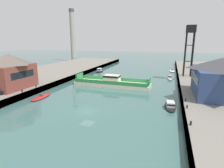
# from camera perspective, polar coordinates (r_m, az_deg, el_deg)

# --- Properties ---
(ground_plane) EXTENTS (400.00, 400.00, 0.00)m
(ground_plane) POSITION_cam_1_polar(r_m,az_deg,el_deg) (38.08, -7.67, -8.48)
(ground_plane) COLOR #3D6660
(quay_left) EXTENTS (28.00, 140.00, 1.67)m
(quay_left) POSITION_cam_1_polar(r_m,az_deg,el_deg) (71.53, -24.42, 1.49)
(quay_left) COLOR gray
(quay_left) RESTS_ON ground
(chain_ferry) EXTENTS (24.17, 6.66, 3.48)m
(chain_ferry) POSITION_cam_1_polar(r_m,az_deg,el_deg) (58.15, -0.00, 0.43)
(chain_ferry) COLOR beige
(chain_ferry) RESTS_ON ground
(moored_boat_near_left) EXTENTS (2.47, 6.12, 1.24)m
(moored_boat_near_left) POSITION_cam_1_polar(r_m,az_deg,el_deg) (72.62, 17.35, 1.95)
(moored_boat_near_left) COLOR white
(moored_boat_near_left) RESTS_ON ground
(moored_boat_near_right) EXTENTS (2.63, 7.17, 0.96)m
(moored_boat_near_right) POSITION_cam_1_polar(r_m,az_deg,el_deg) (49.79, -21.02, -3.70)
(moored_boat_near_right) COLOR red
(moored_boat_near_right) RESTS_ON ground
(moored_boat_mid_left) EXTENTS (2.75, 6.99, 1.67)m
(moored_boat_mid_left) POSITION_cam_1_polar(r_m,az_deg,el_deg) (84.30, -3.81, 4.16)
(moored_boat_mid_left) COLOR black
(moored_boat_mid_left) RESTS_ON ground
(moored_boat_mid_right) EXTENTS (3.10, 7.42, 1.05)m
(moored_boat_mid_right) POSITION_cam_1_polar(r_m,az_deg,el_deg) (71.44, -8.92, 2.07)
(moored_boat_mid_right) COLOR black
(moored_boat_mid_right) RESTS_ON ground
(moored_boat_far_left) EXTENTS (2.96, 6.78, 1.54)m
(moored_boat_far_left) POSITION_cam_1_polar(r_m,az_deg,el_deg) (41.40, 17.51, -6.34)
(moored_boat_far_left) COLOR black
(moored_boat_far_left) RESTS_ON ground
(moored_boat_far_right) EXTENTS (2.83, 6.86, 0.96)m
(moored_boat_far_right) POSITION_cam_1_polar(r_m,az_deg,el_deg) (89.90, 18.01, 3.86)
(moored_boat_far_right) COLOR white
(moored_boat_far_right) RESTS_ON ground
(harbormaster_building) EXTENTS (8.84, 11.03, 9.05)m
(harbormaster_building) POSITION_cam_1_polar(r_m,az_deg,el_deg) (55.37, -29.19, 3.47)
(harbormaster_building) COLOR brown
(harbormaster_building) RESTS_ON quay_left
(crane_tower) EXTENTS (3.10, 3.10, 17.37)m
(crane_tower) POSITION_cam_1_polar(r_m,az_deg,el_deg) (69.87, 23.01, 13.03)
(crane_tower) COLOR black
(crane_tower) RESTS_ON quay_right
(bollard_right_fore) EXTENTS (0.32, 0.32, 0.71)m
(bollard_right_fore) POSITION_cam_1_polar(r_m,az_deg,el_deg) (30.63, 23.17, -10.92)
(bollard_right_fore) COLOR black
(bollard_right_fore) RESTS_ON quay_right
(bollard_left_mid) EXTENTS (0.32, 0.32, 0.71)m
(bollard_left_mid) POSITION_cam_1_polar(r_m,az_deg,el_deg) (50.45, -26.02, -1.81)
(bollard_left_mid) COLOR black
(bollard_left_mid) RESTS_ON quay_left
(bollard_right_mid) EXTENTS (0.32, 0.32, 0.71)m
(bollard_right_mid) POSITION_cam_1_polar(r_m,az_deg,el_deg) (37.47, 22.18, -6.40)
(bollard_right_mid) COLOR black
(bollard_right_mid) RESTS_ON quay_right
(bollard_left_aft) EXTENTS (0.32, 0.32, 0.71)m
(bollard_left_aft) POSITION_cam_1_polar(r_m,az_deg,el_deg) (54.05, -22.41, -0.51)
(bollard_left_aft) COLOR black
(bollard_left_aft) RESTS_ON quay_left
(bollard_right_aft) EXTENTS (0.32, 0.32, 0.71)m
(bollard_right_aft) POSITION_cam_1_polar(r_m,az_deg,el_deg) (41.31, 21.79, -4.56)
(bollard_right_aft) COLOR black
(bollard_right_aft) RESTS_ON quay_right
(smokestack_distant_a) EXTENTS (3.43, 3.43, 34.05)m
(smokestack_distant_a) POSITION_cam_1_polar(r_m,az_deg,el_deg) (130.93, -12.10, 14.84)
(smokestack_distant_a) COLOR #9E998E
(smokestack_distant_a) RESTS_ON ground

